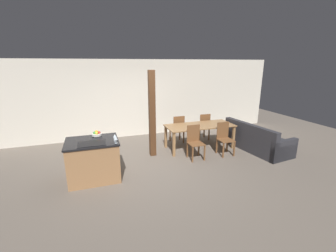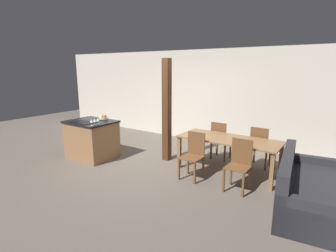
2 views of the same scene
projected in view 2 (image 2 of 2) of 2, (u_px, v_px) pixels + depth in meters
ground_plane at (142, 165)px, 6.04m from camera, size 16.00×16.00×0.00m
wall_back at (197, 96)px, 7.86m from camera, size 11.20×0.08×2.70m
kitchen_island at (92, 139)px, 6.44m from camera, size 1.13×0.90×0.93m
fruit_bowl at (104, 118)px, 6.51m from camera, size 0.24×0.24×0.12m
wine_glass_near at (91, 121)px, 5.75m from camera, size 0.08×0.08×0.15m
wine_glass_middle at (95, 120)px, 5.82m from camera, size 0.08×0.08×0.15m
wine_glass_far at (98, 120)px, 5.90m from camera, size 0.08×0.08×0.15m
dining_table at (229, 143)px, 5.46m from camera, size 2.09×0.87×0.74m
dining_chair_near_left at (193, 155)px, 5.23m from camera, size 0.40×0.40×0.93m
dining_chair_near_right at (239, 164)px, 4.71m from camera, size 0.40×0.40×0.93m
dining_chair_far_left at (220, 140)px, 6.29m from camera, size 0.40×0.40×0.93m
dining_chair_far_right at (260, 146)px, 5.77m from camera, size 0.40×0.40×0.93m
couch at (307, 191)px, 4.12m from camera, size 1.13×2.08×0.84m
timber_post at (167, 111)px, 6.12m from camera, size 0.17×0.17×2.40m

